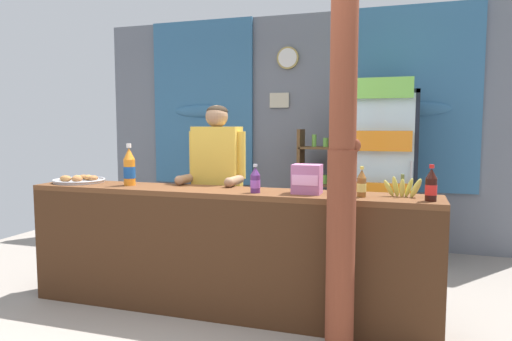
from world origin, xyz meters
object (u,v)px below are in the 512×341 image
(drink_fridge, at_px, (383,164))
(timber_post, at_px, (342,158))
(soda_bottle_grape_soda, at_px, (255,181))
(soda_bottle_orange_soda, at_px, (129,168))
(pastry_tray, at_px, (79,180))
(stall_counter, at_px, (218,242))
(soda_bottle_cola, at_px, (431,186))
(soda_bottle_iced_tea, at_px, (362,184))
(snack_box_wafer, at_px, (307,179))
(shopkeeper, at_px, (217,176))
(banana_bunch, at_px, (403,188))
(bottle_shelf_rack, at_px, (319,189))
(plastic_lawn_chair, at_px, (219,208))

(drink_fridge, bearing_deg, timber_post, -93.93)
(timber_post, distance_m, soda_bottle_grape_soda, 0.75)
(soda_bottle_orange_soda, height_order, pastry_tray, soda_bottle_orange_soda)
(soda_bottle_grape_soda, bearing_deg, pastry_tray, 175.67)
(stall_counter, relative_size, drink_fridge, 1.66)
(soda_bottle_cola, distance_m, soda_bottle_iced_tea, 0.44)
(snack_box_wafer, bearing_deg, soda_bottle_grape_soda, -168.34)
(stall_counter, bearing_deg, pastry_tray, 174.05)
(shopkeeper, height_order, soda_bottle_cola, shopkeeper)
(banana_bunch, bearing_deg, pastry_tray, 179.97)
(drink_fridge, height_order, soda_bottle_cola, drink_fridge)
(bottle_shelf_rack, bearing_deg, soda_bottle_grape_soda, -92.68)
(timber_post, distance_m, plastic_lawn_chair, 2.73)
(plastic_lawn_chair, distance_m, soda_bottle_orange_soda, 1.75)
(soda_bottle_grape_soda, xyz_separation_m, soda_bottle_cola, (1.19, -0.01, 0.01))
(timber_post, relative_size, banana_bunch, 9.55)
(soda_bottle_orange_soda, bearing_deg, shopkeeper, 33.12)
(soda_bottle_cola, xyz_separation_m, soda_bottle_iced_tea, (-0.44, 0.04, -0.01))
(snack_box_wafer, bearing_deg, stall_counter, -171.97)
(soda_bottle_orange_soda, bearing_deg, snack_box_wafer, -0.64)
(soda_bottle_grape_soda, bearing_deg, bottle_shelf_rack, 87.32)
(soda_bottle_orange_soda, xyz_separation_m, soda_bottle_grape_soda, (1.10, -0.09, -0.06))
(stall_counter, height_order, shopkeeper, shopkeeper)
(bottle_shelf_rack, xyz_separation_m, snack_box_wafer, (0.27, -2.00, 0.34))
(drink_fridge, height_order, snack_box_wafer, drink_fridge)
(shopkeeper, relative_size, snack_box_wafer, 7.72)
(plastic_lawn_chair, distance_m, soda_bottle_grape_soda, 2.08)
(plastic_lawn_chair, xyz_separation_m, soda_bottle_orange_soda, (-0.10, -1.64, 0.60))
(snack_box_wafer, height_order, banana_bunch, snack_box_wafer)
(plastic_lawn_chair, xyz_separation_m, shopkeeper, (0.50, -1.25, 0.52))
(timber_post, bearing_deg, soda_bottle_orange_soda, 167.41)
(shopkeeper, bearing_deg, plastic_lawn_chair, 111.87)
(plastic_lawn_chair, relative_size, snack_box_wafer, 4.12)
(stall_counter, bearing_deg, soda_bottle_orange_soda, 172.49)
(shopkeeper, relative_size, soda_bottle_iced_tea, 7.70)
(shopkeeper, bearing_deg, banana_bunch, -13.40)
(shopkeeper, height_order, soda_bottle_orange_soda, shopkeeper)
(soda_bottle_cola, height_order, snack_box_wafer, soda_bottle_cola)
(timber_post, xyz_separation_m, soda_bottle_iced_tea, (0.09, 0.33, -0.19))
(timber_post, height_order, soda_bottle_iced_tea, timber_post)
(stall_counter, relative_size, soda_bottle_cola, 13.39)
(timber_post, xyz_separation_m, bottle_shelf_rack, (-0.56, 2.38, -0.52))
(stall_counter, height_order, banana_bunch, banana_bunch)
(timber_post, relative_size, soda_bottle_cola, 10.94)
(drink_fridge, relative_size, snack_box_wafer, 9.12)
(plastic_lawn_chair, distance_m, snack_box_wafer, 2.22)
(soda_bottle_grape_soda, bearing_deg, stall_counter, -176.67)
(timber_post, bearing_deg, bottle_shelf_rack, 103.24)
(plastic_lawn_chair, relative_size, soda_bottle_cola, 3.64)
(plastic_lawn_chair, bearing_deg, snack_box_wafer, -50.55)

